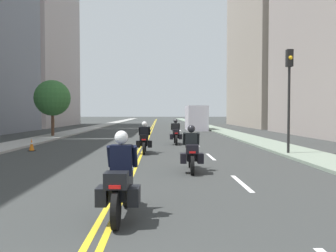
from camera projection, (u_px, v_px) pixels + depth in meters
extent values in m
plane|color=#323534|center=(152.00, 127.00, 49.84)|extent=(264.00, 264.00, 0.00)
cube|color=#9B9A96|center=(97.00, 127.00, 49.65)|extent=(2.30, 144.00, 0.12)
cube|color=gray|center=(207.00, 126.00, 50.03)|extent=(2.30, 144.00, 0.12)
cube|color=yellow|center=(152.00, 127.00, 49.84)|extent=(0.12, 132.00, 0.01)
cube|color=yellow|center=(153.00, 127.00, 49.85)|extent=(0.12, 132.00, 0.01)
cube|color=silver|center=(241.00, 183.00, 9.96)|extent=(0.14, 2.40, 0.01)
cube|color=silver|center=(211.00, 157.00, 15.96)|extent=(0.14, 2.40, 0.01)
cube|color=silver|center=(197.00, 145.00, 21.95)|extent=(0.14, 2.40, 0.01)
cube|color=silver|center=(189.00, 138.00, 27.95)|extent=(0.14, 2.40, 0.01)
cube|color=silver|center=(184.00, 133.00, 33.94)|extent=(0.14, 2.40, 0.01)
cube|color=silver|center=(180.00, 130.00, 39.93)|extent=(0.14, 2.40, 0.01)
cube|color=silver|center=(177.00, 128.00, 45.93)|extent=(0.14, 2.40, 0.01)
cube|color=silver|center=(175.00, 126.00, 51.92)|extent=(0.14, 2.40, 0.01)
cube|color=silver|center=(174.00, 125.00, 57.92)|extent=(0.14, 2.40, 0.01)
cube|color=#9C9090|center=(42.00, 49.00, 52.63)|extent=(7.03, 19.05, 23.19)
cube|color=#2D3847|center=(19.00, 88.00, 52.76)|extent=(0.04, 16.00, 0.90)
cube|color=#2D3847|center=(18.00, 59.00, 52.60)|extent=(0.04, 16.00, 0.90)
cube|color=#2D3847|center=(18.00, 30.00, 52.44)|extent=(0.04, 16.00, 0.90)
cube|color=#2D3847|center=(17.00, 2.00, 52.28)|extent=(0.04, 16.00, 0.90)
cube|color=gray|center=(268.00, 29.00, 52.19)|extent=(8.14, 21.81, 28.96)
cube|color=#2D3847|center=(295.00, 78.00, 52.56)|extent=(0.04, 18.32, 0.90)
cylinder|color=black|center=(127.00, 191.00, 7.48)|extent=(0.12, 0.67, 0.67)
cylinder|color=black|center=(116.00, 210.00, 6.00)|extent=(0.12, 0.67, 0.67)
cube|color=silver|center=(127.00, 174.00, 7.47)|extent=(0.15, 0.32, 0.04)
cube|color=black|center=(122.00, 185.00, 6.73)|extent=(0.35, 1.14, 0.40)
cube|color=black|center=(116.00, 180.00, 6.05)|extent=(0.41, 0.37, 0.28)
cube|color=red|center=(115.00, 187.00, 5.87)|extent=(0.20, 0.04, 0.06)
cube|color=black|center=(103.00, 196.00, 6.29)|extent=(0.21, 0.45, 0.32)
cube|color=black|center=(134.00, 196.00, 6.29)|extent=(0.21, 0.45, 0.32)
cube|color=#B2C1CC|center=(125.00, 162.00, 7.19)|extent=(0.36, 0.13, 0.36)
cube|color=black|center=(121.00, 160.00, 6.66)|extent=(0.41, 0.27, 0.57)
cylinder|color=black|center=(110.00, 156.00, 6.81)|extent=(0.11, 0.28, 0.45)
cylinder|color=black|center=(135.00, 156.00, 6.81)|extent=(0.11, 0.28, 0.45)
sphere|color=white|center=(121.00, 137.00, 6.68)|extent=(0.26, 0.26, 0.26)
cylinder|color=black|center=(190.00, 159.00, 12.85)|extent=(0.14, 0.65, 0.65)
cylinder|color=black|center=(192.00, 165.00, 11.26)|extent=(0.14, 0.65, 0.65)
cube|color=silver|center=(190.00, 149.00, 12.84)|extent=(0.15, 0.33, 0.04)
cube|color=black|center=(191.00, 153.00, 12.04)|extent=(0.37, 1.22, 0.40)
cube|color=black|center=(192.00, 149.00, 11.32)|extent=(0.42, 0.38, 0.28)
cube|color=red|center=(192.00, 152.00, 11.13)|extent=(0.20, 0.04, 0.06)
cube|color=black|center=(183.00, 158.00, 11.58)|extent=(0.22, 0.45, 0.32)
cube|color=black|center=(200.00, 158.00, 11.57)|extent=(0.22, 0.45, 0.32)
cube|color=#B2C1CC|center=(191.00, 141.00, 12.54)|extent=(0.37, 0.14, 0.36)
cube|color=black|center=(191.00, 140.00, 11.98)|extent=(0.41, 0.28, 0.51)
cylinder|color=black|center=(184.00, 139.00, 12.13)|extent=(0.11, 0.29, 0.45)
cylinder|color=black|center=(198.00, 139.00, 12.12)|extent=(0.11, 0.29, 0.45)
sphere|color=black|center=(191.00, 129.00, 11.99)|extent=(0.26, 0.26, 0.26)
cylinder|color=black|center=(145.00, 145.00, 18.16)|extent=(0.11, 0.62, 0.62)
cylinder|color=black|center=(144.00, 148.00, 16.69)|extent=(0.11, 0.62, 0.62)
cube|color=silver|center=(145.00, 139.00, 18.15)|extent=(0.14, 0.32, 0.04)
cube|color=black|center=(144.00, 141.00, 17.41)|extent=(0.32, 1.12, 0.40)
cube|color=black|center=(144.00, 138.00, 16.74)|extent=(0.40, 0.36, 0.28)
cube|color=red|center=(144.00, 140.00, 16.56)|extent=(0.20, 0.03, 0.06)
cube|color=black|center=(138.00, 144.00, 16.97)|extent=(0.20, 0.44, 0.32)
cube|color=black|center=(150.00, 144.00, 16.98)|extent=(0.20, 0.44, 0.32)
cube|color=#B2C1CC|center=(145.00, 133.00, 17.87)|extent=(0.36, 0.12, 0.36)
cube|color=black|center=(144.00, 132.00, 17.35)|extent=(0.40, 0.26, 0.51)
cylinder|color=black|center=(140.00, 131.00, 17.49)|extent=(0.10, 0.28, 0.45)
cylinder|color=black|center=(149.00, 131.00, 17.50)|extent=(0.10, 0.28, 0.45)
sphere|color=white|center=(144.00, 124.00, 17.36)|extent=(0.26, 0.26, 0.26)
cylinder|color=black|center=(175.00, 138.00, 23.25)|extent=(0.13, 0.66, 0.66)
cylinder|color=black|center=(176.00, 140.00, 21.63)|extent=(0.13, 0.66, 0.66)
cube|color=silver|center=(175.00, 133.00, 23.24)|extent=(0.14, 0.32, 0.04)
cube|color=black|center=(176.00, 135.00, 22.43)|extent=(0.33, 1.24, 0.40)
cube|color=black|center=(176.00, 132.00, 21.69)|extent=(0.40, 0.36, 0.28)
cube|color=red|center=(176.00, 133.00, 21.50)|extent=(0.20, 0.03, 0.06)
cube|color=black|center=(171.00, 137.00, 21.94)|extent=(0.20, 0.44, 0.32)
cube|color=black|center=(180.00, 137.00, 21.95)|extent=(0.20, 0.44, 0.32)
cube|color=#B2C1CC|center=(175.00, 128.00, 22.93)|extent=(0.36, 0.12, 0.36)
cube|color=black|center=(176.00, 127.00, 22.36)|extent=(0.40, 0.26, 0.53)
cylinder|color=black|center=(172.00, 126.00, 22.50)|extent=(0.10, 0.28, 0.45)
cylinder|color=black|center=(179.00, 126.00, 22.52)|extent=(0.10, 0.28, 0.45)
sphere|color=black|center=(176.00, 121.00, 22.38)|extent=(0.26, 0.26, 0.26)
cube|color=black|center=(32.00, 151.00, 18.42)|extent=(0.33, 0.33, 0.03)
cone|color=orange|center=(32.00, 145.00, 18.41)|extent=(0.26, 0.26, 0.61)
cylinder|color=white|center=(32.00, 143.00, 18.41)|extent=(0.18, 0.18, 0.08)
cylinder|color=black|center=(289.00, 111.00, 16.41)|extent=(0.12, 0.12, 4.19)
cube|color=black|center=(289.00, 58.00, 16.32)|extent=(0.28, 0.28, 0.80)
sphere|color=yellow|center=(291.00, 58.00, 16.17)|extent=(0.18, 0.18, 0.18)
cube|color=#232E3A|center=(53.00, 131.00, 30.67)|extent=(0.28, 0.33, 0.81)
cube|color=#A87F36|center=(53.00, 123.00, 30.64)|extent=(0.33, 0.41, 0.64)
sphere|color=tan|center=(53.00, 118.00, 30.62)|extent=(0.22, 0.22, 0.22)
cube|color=#AD8C31|center=(53.00, 125.00, 30.44)|extent=(0.15, 0.18, 0.24)
cylinder|color=#4F3425|center=(53.00, 124.00, 28.84)|extent=(0.24, 0.24, 2.19)
sphere|color=#2F632F|center=(52.00, 98.00, 28.77)|extent=(2.92, 2.92, 2.92)
cube|color=silver|center=(194.00, 120.00, 43.61)|extent=(2.00, 1.80, 2.20)
cube|color=silver|center=(196.00, 118.00, 40.60)|extent=(2.20, 5.20, 2.80)
cylinder|color=black|center=(194.00, 125.00, 43.23)|extent=(2.00, 0.90, 0.90)
cylinder|color=black|center=(198.00, 127.00, 39.03)|extent=(2.00, 0.90, 0.90)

